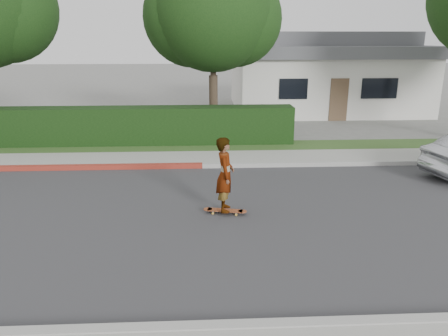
{
  "coord_description": "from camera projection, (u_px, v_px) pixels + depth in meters",
  "views": [
    {
      "loc": [
        1.02,
        -9.39,
        4.07
      ],
      "look_at": [
        1.53,
        0.75,
        1.0
      ],
      "focal_mm": 35.0,
      "sensor_mm": 36.0,
      "label": 1
    }
  ],
  "objects": [
    {
      "name": "sidewalk_far",
      "position": [
        173.0,
        159.0,
        14.87
      ],
      "size": [
        60.0,
        1.6,
        0.12
      ],
      "primitive_type": "cube",
      "color": "gray",
      "rests_on": "ground"
    },
    {
      "name": "road",
      "position": [
        160.0,
        219.0,
        10.11
      ],
      "size": [
        60.0,
        8.0,
        0.01
      ],
      "primitive_type": "cube",
      "color": "#2D2D30",
      "rests_on": "ground"
    },
    {
      "name": "curb_far",
      "position": [
        171.0,
        166.0,
        14.0
      ],
      "size": [
        60.0,
        0.2,
        0.15
      ],
      "primitive_type": "cube",
      "color": "#9E9E99",
      "rests_on": "ground"
    },
    {
      "name": "skateboarder",
      "position": [
        225.0,
        175.0,
        10.13
      ],
      "size": [
        0.46,
        0.67,
        1.77
      ],
      "primitive_type": "imported",
      "rotation": [
        0.0,
        0.0,
        1.52
      ],
      "color": "white",
      "rests_on": "skateboard"
    },
    {
      "name": "curb_red_section",
      "position": [
        12.0,
        168.0,
        13.76
      ],
      "size": [
        12.0,
        0.21,
        0.15
      ],
      "primitive_type": "cube",
      "color": "maroon",
      "rests_on": "ground"
    },
    {
      "name": "curb_near",
      "position": [
        133.0,
        331.0,
        6.17
      ],
      "size": [
        60.0,
        0.2,
        0.15
      ],
      "primitive_type": "cube",
      "color": "#9E9E99",
      "rests_on": "ground"
    },
    {
      "name": "house",
      "position": [
        323.0,
        72.0,
        25.17
      ],
      "size": [
        10.6,
        8.6,
        4.3
      ],
      "color": "beige",
      "rests_on": "ground"
    },
    {
      "name": "ground",
      "position": [
        160.0,
        220.0,
        10.11
      ],
      "size": [
        120.0,
        120.0,
        0.0
      ],
      "primitive_type": "plane",
      "color": "slate",
      "rests_on": "ground"
    },
    {
      "name": "skateboard",
      "position": [
        225.0,
        211.0,
        10.39
      ],
      "size": [
        1.06,
        0.42,
        0.1
      ],
      "rotation": [
        0.0,
        0.0,
        -0.21
      ],
      "color": "gold",
      "rests_on": "ground"
    },
    {
      "name": "planting_strip",
      "position": [
        176.0,
        148.0,
        16.4
      ],
      "size": [
        60.0,
        1.6,
        0.1
      ],
      "primitive_type": "cube",
      "color": "#2D4C1E",
      "rests_on": "ground"
    },
    {
      "name": "tree_center",
      "position": [
        212.0,
        15.0,
        17.54
      ],
      "size": [
        5.66,
        4.84,
        7.44
      ],
      "color": "#33261C",
      "rests_on": "ground"
    },
    {
      "name": "hedge",
      "position": [
        97.0,
        127.0,
        16.63
      ],
      "size": [
        15.0,
        1.0,
        1.5
      ],
      "primitive_type": "cube",
      "color": "black",
      "rests_on": "ground"
    }
  ]
}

